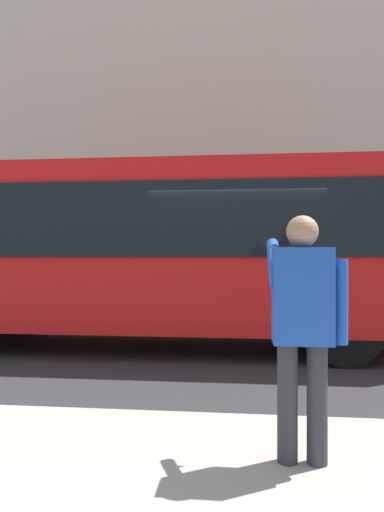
% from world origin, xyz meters
% --- Properties ---
extents(ground_plane, '(60.00, 60.00, 0.00)m').
position_xyz_m(ground_plane, '(0.00, 0.00, 0.00)').
color(ground_plane, '#2B2B2D').
extents(building_facade_far, '(28.00, 1.55, 12.00)m').
position_xyz_m(building_facade_far, '(-0.02, -6.80, 5.99)').
color(building_facade_far, beige).
rests_on(building_facade_far, ground_plane).
extents(red_bus, '(9.05, 2.54, 3.08)m').
position_xyz_m(red_bus, '(1.49, -0.12, 1.68)').
color(red_bus, red).
rests_on(red_bus, ground_plane).
extents(pedestrian_photographer, '(0.53, 0.52, 1.70)m').
position_xyz_m(pedestrian_photographer, '(-0.49, 4.44, 1.14)').
color(pedestrian_photographer, '#2D2D33').
rests_on(pedestrian_photographer, sidewalk_curb).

